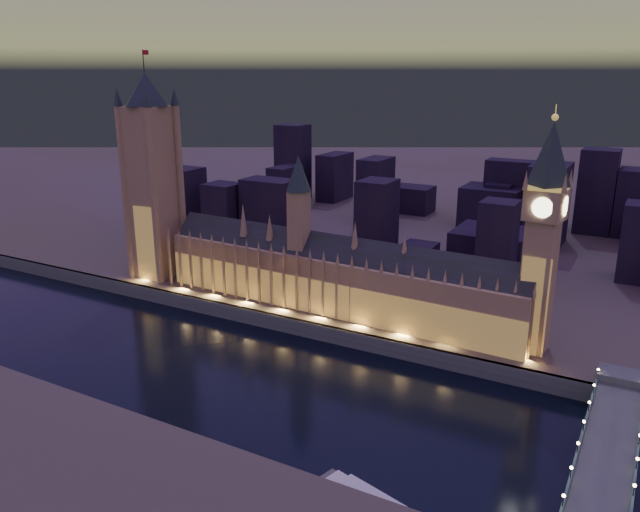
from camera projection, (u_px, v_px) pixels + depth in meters
The scene contains 9 objects.
ground_plane at pixel (250, 367), 276.67m from camera, with size 2000.00×2000.00×0.00m, color black.
north_bank at pixel (514, 182), 711.11m from camera, with size 2000.00×960.00×8.00m, color #494A2C.
embankment_wall at pixel (298, 327), 309.87m from camera, with size 2000.00×2.50×8.00m, color #454C4A.
palace_of_westminster at pixel (331, 275), 317.21m from camera, with size 202.00×29.08×78.00m.
victoria_tower at pixel (152, 168), 359.04m from camera, with size 31.68×31.68×129.42m.
elizabeth_tower at pixel (544, 220), 259.17m from camera, with size 18.00×18.00×105.64m.
westminster_bridge at pixel (608, 453), 204.32m from camera, with size 17.69×113.00×15.90m.
river_boat at pixel (372, 502), 187.82m from camera, with size 42.78×20.43×4.50m.
city_backdrop at pixel (480, 207), 456.50m from camera, with size 465.69×215.63×70.01m.
Camera 1 is at (149.05, -204.30, 126.52)m, focal length 35.00 mm.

